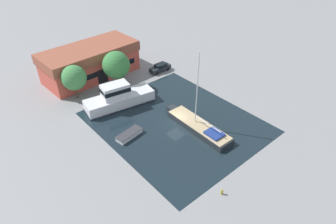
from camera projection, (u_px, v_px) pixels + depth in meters
name	position (u px, v px, depth m)	size (l,w,h in m)	color
ground_plane	(176.00, 122.00, 48.72)	(440.00, 440.00, 0.00)	gray
water_canal	(176.00, 122.00, 48.72)	(22.45, 26.10, 0.01)	black
warehouse_building	(90.00, 62.00, 60.04)	(19.34, 9.42, 6.17)	#C64C3D
quay_tree_near_building	(116.00, 65.00, 55.05)	(5.10, 5.10, 7.37)	brown
quay_tree_by_water	(74.00, 78.00, 52.50)	(4.47, 4.47, 6.35)	brown
parked_car	(160.00, 68.00, 62.95)	(4.66, 1.76, 1.66)	#1E2328
sailboat_moored	(198.00, 126.00, 46.92)	(3.24, 13.02, 12.85)	#23282D
motor_cruiser	(119.00, 98.00, 51.89)	(12.61, 5.73, 4.31)	silver
small_dinghy	(129.00, 135.00, 45.55)	(4.54, 2.27, 0.73)	silver
mooring_bollard	(222.00, 192.00, 36.53)	(0.29, 0.29, 0.78)	olive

